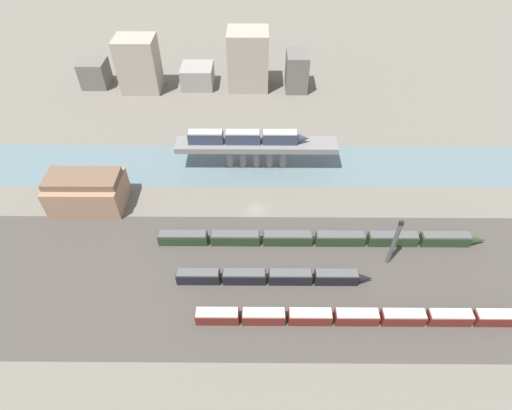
{
  "coord_description": "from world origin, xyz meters",
  "views": [
    {
      "loc": [
        0.49,
        -81.27,
        80.94
      ],
      "look_at": [
        0.0,
        -1.74,
        3.55
      ],
      "focal_mm": 28.0,
      "sensor_mm": 36.0,
      "label": 1
    }
  ],
  "objects_px": {
    "train_on_bridge": "(247,137)",
    "signal_tower": "(394,243)",
    "train_yard_mid": "(272,277)",
    "train_yard_near": "(362,317)",
    "warehouse_building": "(87,191)",
    "train_yard_far": "(320,239)"
  },
  "relations": [
    {
      "from": "train_yard_mid",
      "to": "train_yard_near",
      "type": "bearing_deg",
      "value": -28.33
    },
    {
      "from": "train_on_bridge",
      "to": "train_yard_mid",
      "type": "xyz_separation_m",
      "value": [
        6.87,
        -45.2,
        -9.04
      ]
    },
    {
      "from": "train_yard_mid",
      "to": "train_yard_far",
      "type": "distance_m",
      "value": 17.76
    },
    {
      "from": "warehouse_building",
      "to": "signal_tower",
      "type": "distance_m",
      "value": 83.99
    },
    {
      "from": "train_yard_near",
      "to": "warehouse_building",
      "type": "xyz_separation_m",
      "value": [
        -71.54,
        37.34,
        3.32
      ]
    },
    {
      "from": "train_yard_near",
      "to": "train_yard_mid",
      "type": "height_order",
      "value": "train_yard_mid"
    },
    {
      "from": "warehouse_building",
      "to": "signal_tower",
      "type": "height_order",
      "value": "signal_tower"
    },
    {
      "from": "signal_tower",
      "to": "train_on_bridge",
      "type": "bearing_deg",
      "value": 132.91
    },
    {
      "from": "train_yard_near",
      "to": "train_yard_far",
      "type": "relative_size",
      "value": 0.87
    },
    {
      "from": "train_yard_near",
      "to": "train_yard_mid",
      "type": "xyz_separation_m",
      "value": [
        -19.59,
        10.56,
        0.04
      ]
    },
    {
      "from": "train_on_bridge",
      "to": "train_yard_near",
      "type": "bearing_deg",
      "value": -64.62
    },
    {
      "from": "train_yard_far",
      "to": "signal_tower",
      "type": "height_order",
      "value": "signal_tower"
    },
    {
      "from": "train_on_bridge",
      "to": "train_yard_far",
      "type": "height_order",
      "value": "train_on_bridge"
    },
    {
      "from": "signal_tower",
      "to": "train_yard_far",
      "type": "bearing_deg",
      "value": 159.67
    },
    {
      "from": "warehouse_building",
      "to": "signal_tower",
      "type": "bearing_deg",
      "value": -14.23
    },
    {
      "from": "train_on_bridge",
      "to": "signal_tower",
      "type": "relative_size",
      "value": 2.5
    },
    {
      "from": "warehouse_building",
      "to": "train_yard_far",
      "type": "bearing_deg",
      "value": -12.6
    },
    {
      "from": "train_yard_mid",
      "to": "warehouse_building",
      "type": "height_order",
      "value": "warehouse_building"
    },
    {
      "from": "signal_tower",
      "to": "train_yard_mid",
      "type": "bearing_deg",
      "value": -168.22
    },
    {
      "from": "train_yard_far",
      "to": "warehouse_building",
      "type": "xyz_separation_m",
      "value": [
        -64.77,
        14.48,
        3.31
      ]
    },
    {
      "from": "train_yard_near",
      "to": "train_yard_far",
      "type": "bearing_deg",
      "value": 106.5
    },
    {
      "from": "train_on_bridge",
      "to": "signal_tower",
      "type": "xyz_separation_m",
      "value": [
        36.31,
        -39.06,
        -3.59
      ]
    }
  ]
}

